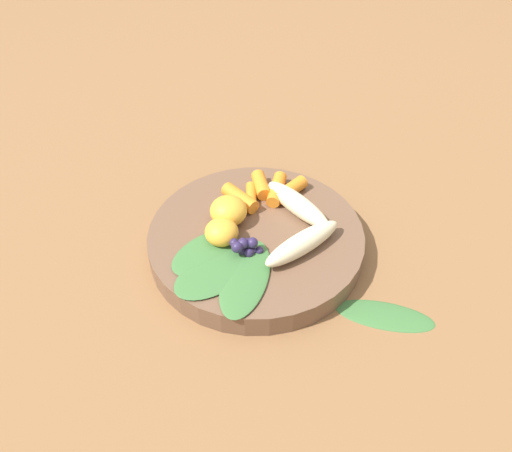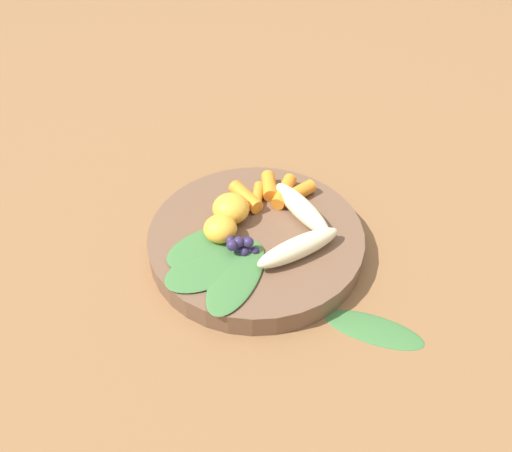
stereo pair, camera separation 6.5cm
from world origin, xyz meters
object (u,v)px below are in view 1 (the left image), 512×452
bowl (256,240)px  banana_peeled_left (298,205)px  kale_leaf_stray (385,315)px  orange_segment_near (222,232)px  banana_peeled_right (303,243)px

bowl → banana_peeled_left: (-0.03, 0.06, 0.03)m
bowl → kale_leaf_stray: (0.13, 0.14, -0.01)m
orange_segment_near → bowl: bearing=105.9°
orange_segment_near → kale_leaf_stray: orange_segment_near is taller
banana_peeled_right → orange_segment_near: size_ratio=2.76×
banana_peeled_right → kale_leaf_stray: (0.09, 0.09, -0.04)m
bowl → orange_segment_near: bearing=-74.1°
banana_peeled_left → orange_segment_near: orange_segment_near is taller
banana_peeled_right → orange_segment_near: bearing=131.4°
banana_peeled_left → kale_leaf_stray: bearing=173.9°
banana_peeled_left → kale_leaf_stray: (0.16, 0.08, -0.04)m
bowl → orange_segment_near: 0.06m
bowl → banana_peeled_right: banana_peeled_right is taller
bowl → banana_peeled_right: size_ratio=2.39×
bowl → kale_leaf_stray: bearing=47.6°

